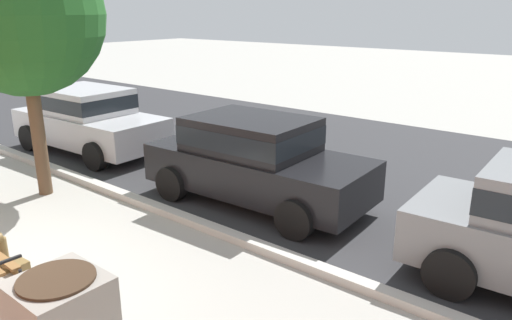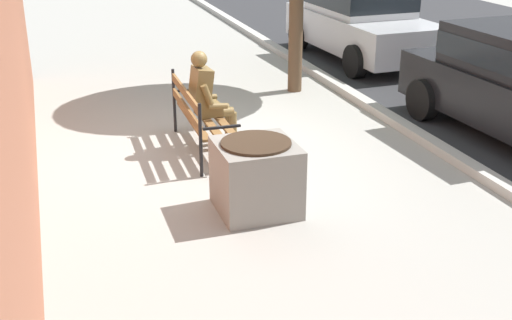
{
  "view_description": "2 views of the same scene",
  "coord_description": "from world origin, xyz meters",
  "views": [
    {
      "loc": [
        6.28,
        -2.1,
        3.37
      ],
      "look_at": [
        1.05,
        4.33,
        0.8
      ],
      "focal_mm": 34.1,
      "sensor_mm": 36.0,
      "label": 1
    },
    {
      "loc": [
        8.35,
        -2.1,
        3.28
      ],
      "look_at": [
        2.04,
        -0.04,
        0.6
      ],
      "focal_mm": 46.3,
      "sensor_mm": 36.0,
      "label": 2
    }
  ],
  "objects": [
    {
      "name": "street_surface",
      "position": [
        0.0,
        7.5,
        0.0
      ],
      "size": [
        60.0,
        9.0,
        0.01
      ],
      "primitive_type": "cube",
      "color": "#2D2D30",
      "rests_on": "ground"
    },
    {
      "name": "curb_stone",
      "position": [
        0.0,
        2.9,
        0.06
      ],
      "size": [
        60.0,
        0.2,
        0.12
      ],
      "primitive_type": "cube",
      "color": "#B2AFA8",
      "rests_on": "ground"
    },
    {
      "name": "concrete_planter",
      "position": [
        2.04,
        -0.04,
        0.4
      ],
      "size": [
        0.85,
        0.85,
        0.81
      ],
      "color": "gray",
      "rests_on": "ground"
    },
    {
      "name": "street_tree_near_bench",
      "position": [
        -2.35,
        2.12,
        3.28
      ],
      "size": [
        2.81,
        2.81,
        4.7
      ],
      "color": "brown",
      "rests_on": "ground"
    },
    {
      "name": "parked_car_silver",
      "position": [
        -4.25,
        4.33,
        0.84
      ],
      "size": [
        4.17,
        2.07,
        1.56
      ],
      "color": "#B7B7BC",
      "rests_on": "ground"
    },
    {
      "name": "parked_car_black",
      "position": [
        1.03,
        4.33,
        0.84
      ],
      "size": [
        4.17,
        2.07,
        1.56
      ],
      "color": "black",
      "rests_on": "ground"
    }
  ]
}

